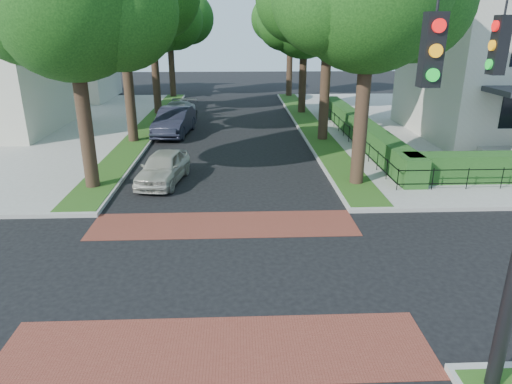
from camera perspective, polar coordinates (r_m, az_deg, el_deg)
ground at (r=12.78m, az=-4.35°, el=-9.93°), size 120.00×120.00×0.00m
crosswalk_far at (r=15.64m, az=-4.01°, el=-4.07°), size 9.00×2.20×0.01m
crosswalk_near at (r=10.13m, az=-4.91°, el=-18.95°), size 9.00×2.20×0.01m
grass_strip_ne at (r=31.20m, az=6.76°, el=8.35°), size 1.60×29.80×0.02m
grass_strip_nw at (r=31.37m, az=-13.32°, el=8.02°), size 1.60×29.80×0.02m
tree_right_far at (r=35.68m, az=6.22°, el=20.72°), size 7.25×6.23×9.74m
tree_right_back at (r=44.62m, az=4.46°, el=21.06°), size 7.50×6.45×10.20m
tree_left_near at (r=19.26m, az=-21.78°, el=21.35°), size 7.50×6.45×10.20m
tree_left_far at (r=35.79m, az=-12.73°, el=20.71°), size 7.00×6.02×9.86m
tree_left_back at (r=44.72m, az=-10.70°, el=20.98°), size 7.75×6.66×10.44m
hedge_main_road at (r=27.64m, az=12.88°, el=7.74°), size 1.00×18.00×1.20m
fence_main_road at (r=27.47m, az=11.23°, el=7.47°), size 0.06×18.00×0.90m
house_left_far at (r=45.96m, az=-23.83°, el=16.70°), size 10.00×9.00×10.14m
parked_car_front at (r=20.00m, az=-11.52°, el=3.05°), size 2.22×4.20×1.36m
parked_car_middle at (r=29.04m, az=-10.16°, el=8.68°), size 2.32×5.26×1.68m
parked_car_rear at (r=32.08m, az=-9.84°, el=9.59°), size 2.69×5.36×1.49m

